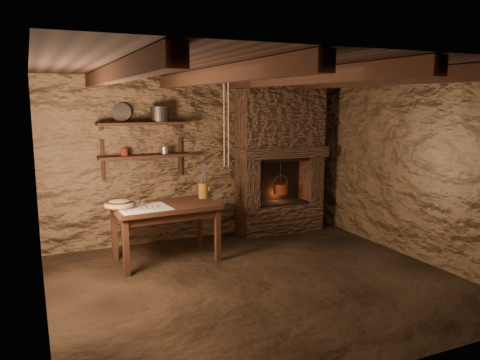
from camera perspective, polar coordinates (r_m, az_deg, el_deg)
name	(u,v)px	position (r m, az deg, el deg)	size (l,w,h in m)	color
floor	(258,282)	(5.51, 2.21, -12.27)	(4.50, 4.50, 0.00)	black
back_wall	(199,159)	(7.01, -5.03, 2.58)	(4.50, 0.04, 2.40)	brown
front_wall	(382,220)	(3.55, 16.92, -4.70)	(4.50, 0.04, 2.40)	brown
left_wall	(38,195)	(4.65, -23.36, -1.74)	(0.04, 4.00, 2.40)	brown
right_wall	(413,167)	(6.50, 20.35, 1.46)	(0.04, 4.00, 2.40)	brown
ceiling	(259,68)	(5.13, 2.39, 13.49)	(4.50, 4.00, 0.04)	black
beam_far_left	(117,73)	(4.65, -14.81, 12.48)	(0.14, 3.95, 0.16)	black
beam_mid_left	(216,76)	(4.92, -2.97, 12.60)	(0.14, 3.95, 0.16)	black
beam_mid_right	(300,78)	(5.36, 7.27, 12.28)	(0.14, 3.95, 0.16)	black
beam_far_right	(371,79)	(5.94, 15.70, 11.74)	(0.14, 3.95, 0.16)	black
shelf_lower	(145,156)	(6.62, -11.55, 2.87)	(1.25, 0.30, 0.04)	black
shelf_upper	(144,123)	(6.58, -11.68, 6.77)	(1.25, 0.30, 0.04)	black
hearth	(280,155)	(7.31, 4.88, 3.07)	(1.43, 0.51, 2.30)	#3C271E
work_table	(166,231)	(6.13, -9.02, -6.12)	(1.35, 0.82, 0.75)	#331B11
linen_cloth	(144,208)	(5.86, -11.64, -3.39)	(0.61, 0.49, 0.01)	silver
pewter_cutlery_row	(144,208)	(5.84, -11.60, -3.33)	(0.51, 0.20, 0.01)	gray
drinking_glasses	(143,203)	(5.97, -11.72, -2.73)	(0.20, 0.06, 0.08)	silver
stoneware_jug	(203,184)	(6.34, -4.49, -0.43)	(0.17, 0.17, 0.47)	#8F5A1B
wooden_bowl	(119,205)	(5.93, -14.50, -2.96)	(0.37, 0.37, 0.13)	#956940
iron_stockpot	(160,115)	(6.63, -9.76, 7.84)	(0.25, 0.25, 0.19)	#322E2C
tin_pan	(122,112)	(6.62, -14.24, 7.99)	(0.26, 0.26, 0.04)	gray
small_kettle	(165,150)	(6.68, -9.16, 3.61)	(0.15, 0.11, 0.15)	gray
rusty_tin	(124,152)	(6.55, -13.92, 3.34)	(0.10, 0.10, 0.10)	#581911
red_pot	(280,188)	(7.34, 4.94, -0.99)	(0.28, 0.28, 0.54)	maroon
hanging_ropes	(226,121)	(6.10, -1.69, 7.22)	(0.08, 0.08, 1.20)	#CDAF91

